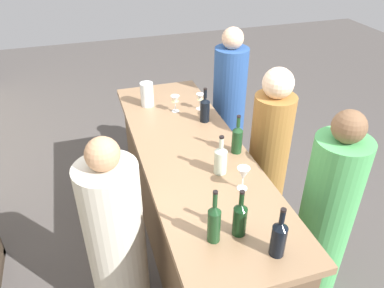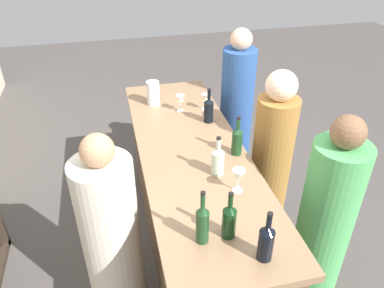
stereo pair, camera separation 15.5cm
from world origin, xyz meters
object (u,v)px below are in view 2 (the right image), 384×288
Objects in this scene: wine_bottle_center_dark_green at (229,220)px; water_pitcher at (153,93)px; wine_bottle_second_left_olive_green at (202,223)px; wine_glass_near_left at (205,99)px; person_center_guest at (270,166)px; wine_bottle_second_right_clear_pale at (218,160)px; person_right_guest at (236,115)px; person_left_guest at (324,224)px; wine_bottle_far_right_near_black at (209,109)px; person_server_behind at (111,238)px; wine_glass_near_center at (239,177)px; wine_glass_near_right at (180,100)px; wine_bottle_rightmost_olive_green at (237,140)px; wine_bottle_leftmost_near_black at (266,242)px.

water_pitcher is at bearing 5.55° from wine_bottle_center_dark_green.
wine_bottle_second_left_olive_green is 1.47m from wine_glass_near_left.
person_center_guest reaches higher than water_pitcher.
wine_bottle_second_left_olive_green is 0.59m from wine_bottle_second_right_clear_pale.
wine_bottle_center_dark_green is at bearing 51.24° from person_right_guest.
person_left_guest is (-1.18, -0.51, -0.41)m from wine_glass_near_left.
wine_bottle_center_dark_green is 1.44m from wine_glass_near_left.
person_server_behind is at bearing 131.42° from wine_bottle_far_right_near_black.
wine_glass_near_center is (-0.87, 0.06, -0.00)m from wine_bottle_far_right_near_black.
water_pitcher is at bearing 64.04° from wine_glass_near_left.
wine_glass_near_right is 1.46m from person_left_guest.
wine_bottle_far_right_near_black reaches higher than wine_bottle_second_right_clear_pale.
wine_bottle_rightmost_olive_green is at bearing -176.80° from wine_glass_near_left.
wine_bottle_far_right_near_black is (1.39, -0.10, -0.00)m from wine_bottle_leftmost_near_black.
wine_bottle_rightmost_olive_green is at bearing -22.07° from wine_bottle_center_dark_green.
wine_bottle_leftmost_near_black is 1.62m from wine_glass_near_right.
wine_bottle_rightmost_olive_green reaches higher than wine_glass_near_center.
water_pitcher is at bearing 8.99° from wine_bottle_leftmost_near_black.
person_server_behind is at bearing 137.51° from wine_glass_near_left.
person_right_guest is (1.72, -0.65, -0.37)m from wine_bottle_center_dark_green.
wine_glass_near_left is at bearing -10.13° from wine_bottle_center_dark_green.
wine_bottle_second_right_clear_pale is 0.76m from person_center_guest.
person_left_guest is (-0.30, -0.66, -0.42)m from wine_bottle_second_right_clear_pale.
wine_glass_near_center is at bearing -160.38° from wine_bottle_second_right_clear_pale.
person_left_guest is at bearing -146.38° from water_pitcher.
wine_glass_near_left is 0.77m from person_center_guest.
wine_bottle_leftmost_near_black reaches higher than wine_glass_near_right.
wine_glass_near_center is 1.11m from wine_glass_near_right.
water_pitcher is 1.71m from person_left_guest.
person_center_guest is at bearing -26.30° from wine_bottle_leftmost_near_black.
person_right_guest reaches higher than water_pitcher.
water_pitcher is (0.41, 0.38, -0.00)m from wine_bottle_far_right_near_black.
wine_bottle_center_dark_green is at bearing 153.35° from wine_glass_near_center.
wine_bottle_second_right_clear_pale reaches higher than wine_glass_near_right.
person_right_guest is at bearing -24.88° from wine_bottle_second_right_clear_pale.
wine_bottle_center_dark_green is 1.23m from wine_bottle_far_right_near_black.
wine_bottle_second_left_olive_green is at bearing 56.36° from wine_bottle_leftmost_near_black.
person_center_guest reaches higher than wine_bottle_second_right_clear_pale.
wine_bottle_rightmost_olive_green is 0.19× the size of person_center_guest.
person_center_guest is at bearing -65.76° from wine_bottle_rightmost_olive_green.
wine_bottle_second_left_olive_green is at bearing 137.54° from wine_glass_near_center.
person_right_guest is at bearing -15.36° from wine_bottle_leftmost_near_black.
wine_bottle_second_left_olive_green reaches higher than wine_glass_near_center.
wine_bottle_second_right_clear_pale is 0.85m from person_server_behind.
wine_glass_near_left is 1.37m from person_server_behind.
wine_bottle_rightmost_olive_green is 1.00m from water_pitcher.
wine_bottle_second_right_clear_pale reaches higher than wine_glass_near_left.
wine_glass_near_left is 1.08m from wine_glass_near_center.
wine_glass_near_left is 0.98× the size of wine_glass_near_right.
wine_bottle_far_right_near_black is 0.20× the size of person_server_behind.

